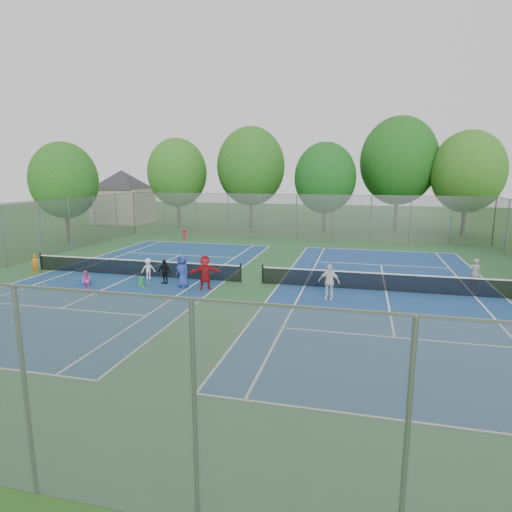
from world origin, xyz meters
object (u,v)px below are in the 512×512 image
(ball_crate, at_px, (85,282))
(ball_hopper, at_px, (141,282))
(instructor, at_px, (475,273))
(net_right, at_px, (386,283))
(net_left, at_px, (135,268))

(ball_crate, relative_size, ball_hopper, 0.80)
(instructor, bearing_deg, ball_crate, 14.12)
(ball_crate, distance_m, ball_hopper, 3.11)
(net_right, bearing_deg, instructor, 22.80)
(net_left, relative_size, instructor, 8.39)
(net_left, distance_m, instructor, 18.57)
(ball_hopper, bearing_deg, instructor, 13.26)
(net_right, xyz_separation_m, ball_hopper, (-12.44, -2.10, -0.21))
(net_right, relative_size, ball_hopper, 25.86)
(net_left, xyz_separation_m, ball_crate, (-1.51, -2.53, -0.28))
(net_left, xyz_separation_m, net_right, (14.00, 0.00, 0.00))
(ball_hopper, bearing_deg, net_left, 126.60)
(net_left, height_order, net_right, same)
(instructor, bearing_deg, net_left, 7.49)
(net_left, bearing_deg, ball_crate, -120.89)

